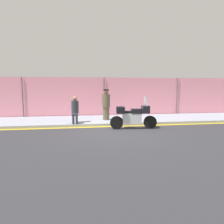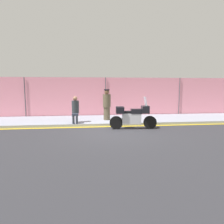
% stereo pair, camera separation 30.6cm
% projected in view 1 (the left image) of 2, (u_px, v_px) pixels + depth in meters
% --- Properties ---
extents(ground_plane, '(120.00, 120.00, 0.00)m').
position_uv_depth(ground_plane, '(115.00, 132.00, 8.74)').
color(ground_plane, '#2D2D33').
extents(sidewalk, '(36.91, 3.06, 0.14)m').
position_uv_depth(sidewalk, '(107.00, 120.00, 11.46)').
color(sidewalk, '#8E93A3').
rests_on(sidewalk, ground_plane).
extents(curb_paint_stripe, '(36.91, 0.18, 0.01)m').
position_uv_depth(curb_paint_stripe, '(111.00, 127.00, 9.88)').
color(curb_paint_stripe, gold).
rests_on(curb_paint_stripe, ground_plane).
extents(storefront_fence, '(35.06, 0.17, 2.56)m').
position_uv_depth(storefront_fence, '(104.00, 97.00, 12.90)').
color(storefront_fence, pink).
rests_on(storefront_fence, ground_plane).
extents(motorcycle, '(2.20, 0.61, 1.50)m').
position_uv_depth(motorcycle, '(133.00, 116.00, 9.29)').
color(motorcycle, black).
rests_on(motorcycle, ground_plane).
extents(officer_standing, '(0.43, 0.43, 1.69)m').
position_uv_depth(officer_standing, '(106.00, 104.00, 10.98)').
color(officer_standing, brown).
rests_on(officer_standing, sidewalk).
extents(person_seated_on_curb, '(0.36, 0.68, 1.34)m').
position_uv_depth(person_seated_on_curb, '(75.00, 108.00, 10.06)').
color(person_seated_on_curb, '#2D3342').
rests_on(person_seated_on_curb, sidewalk).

